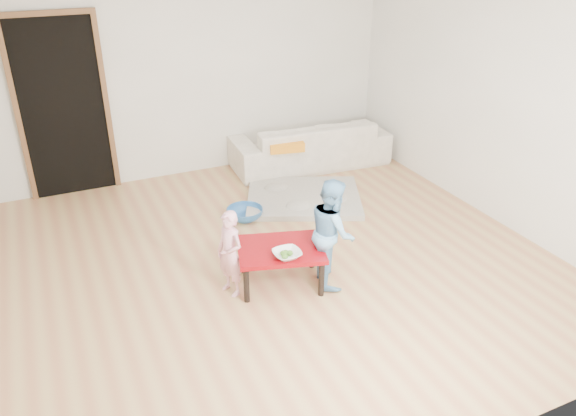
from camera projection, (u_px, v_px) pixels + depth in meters
floor at (279, 259)px, 5.45m from camera, size 5.00×5.00×0.01m
back_wall at (196, 71)px, 6.90m from camera, size 5.00×0.02×2.60m
right_wall at (499, 99)px, 5.80m from camera, size 0.02×5.00×2.60m
doorway at (63, 109)px, 6.41m from camera, size 1.02×0.08×2.11m
sofa at (310, 143)px, 7.49m from camera, size 2.12×0.95×0.61m
cushion at (285, 144)px, 7.03m from camera, size 0.50×0.46×0.11m
red_table at (281, 266)px, 5.01m from camera, size 0.88×0.75×0.38m
bowl at (287, 254)px, 4.76m from camera, size 0.24×0.24×0.06m
broccoli at (287, 254)px, 4.76m from camera, size 0.12×0.12×0.06m
child_pink at (230, 254)px, 4.80m from camera, size 0.28×0.33×0.79m
child_blue at (332, 232)px, 4.92m from camera, size 0.50×0.57×1.00m
basin at (245, 214)px, 6.18m from camera, size 0.40×0.40×0.13m
blanket at (304, 197)px, 6.62m from camera, size 1.64×1.53×0.07m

